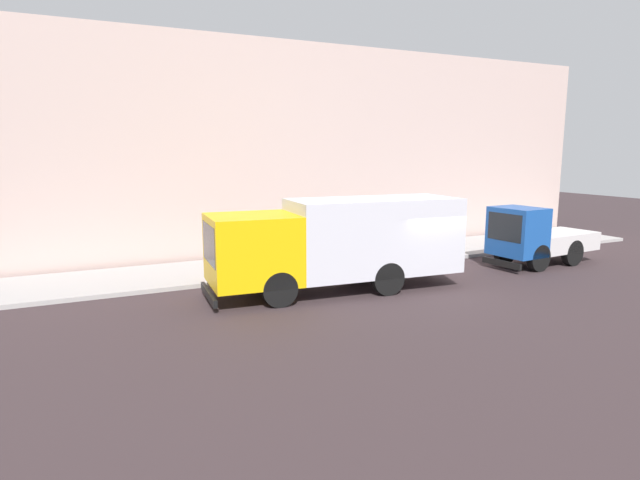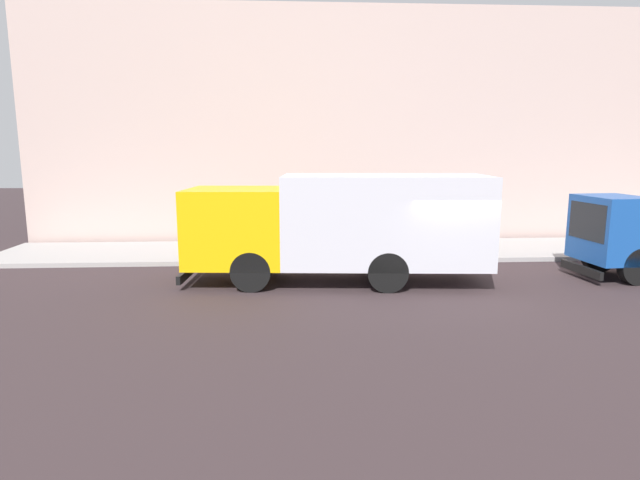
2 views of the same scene
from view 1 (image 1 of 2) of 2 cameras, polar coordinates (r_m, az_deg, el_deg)
The scene contains 8 objects.
ground at distance 18.91m, azimuth 11.30°, elevation -4.83°, with size 80.00×80.00×0.00m, color #35292B.
sidewalk at distance 22.96m, azimuth 3.88°, elevation -1.90°, with size 3.95×30.00×0.15m, color #A4A09D.
building_facade at distance 24.68m, azimuth 1.15°, elevation 9.73°, with size 0.50×30.00×9.40m, color #C4A8A0.
large_utility_truck at distance 17.51m, azimuth 2.19°, elevation -0.02°, with size 3.11×8.75×3.09m.
small_flatbed_truck at distance 23.25m, azimuth 22.38°, elevation 0.23°, with size 2.31×5.11×2.46m.
pedestrian_walking at distance 20.34m, azimuth -2.54°, elevation -0.72°, with size 0.39×0.39×1.61m.
traffic_cone_orange at distance 19.12m, azimuth -11.71°, elevation -3.32°, with size 0.41×0.41×0.58m, color orange.
street_sign_post at distance 19.61m, azimuth -3.21°, elevation 0.68°, with size 0.44×0.08×2.47m.
Camera 1 is at (-14.62, 11.05, 4.68)m, focal length 29.41 mm.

